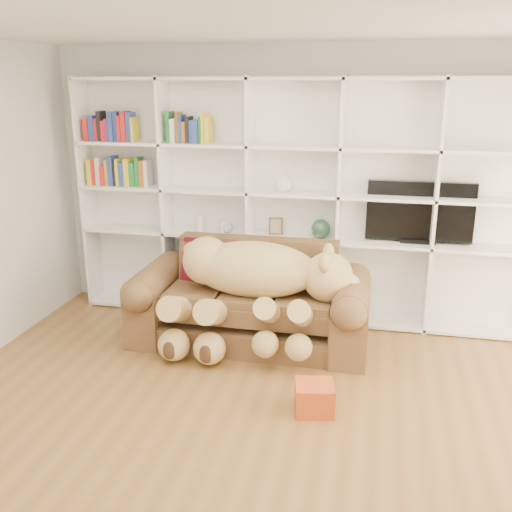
% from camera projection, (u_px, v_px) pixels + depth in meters
% --- Properties ---
extents(floor, '(5.00, 5.00, 0.00)m').
position_uv_depth(floor, '(238.00, 450.00, 3.79)').
color(floor, brown).
rests_on(floor, ground).
extents(ceiling, '(5.00, 5.00, 0.00)m').
position_uv_depth(ceiling, '(233.00, 11.00, 2.99)').
color(ceiling, white).
rests_on(ceiling, wall_back).
extents(wall_back, '(5.00, 0.02, 2.70)m').
position_uv_depth(wall_back, '(297.00, 185.00, 5.72)').
color(wall_back, silver).
rests_on(wall_back, floor).
extents(bookshelf, '(4.43, 0.35, 2.40)m').
position_uv_depth(bookshelf, '(271.00, 191.00, 5.66)').
color(bookshelf, white).
rests_on(bookshelf, floor).
extents(sofa, '(2.16, 0.93, 0.91)m').
position_uv_depth(sofa, '(251.00, 305.00, 5.32)').
color(sofa, brown).
rests_on(sofa, floor).
extents(teddy_bear, '(1.70, 0.91, 0.99)m').
position_uv_depth(teddy_bear, '(253.00, 282.00, 5.05)').
color(teddy_bear, '#E2C371').
rests_on(teddy_bear, sofa).
extents(throw_pillow, '(0.49, 0.36, 0.46)m').
position_uv_depth(throw_pillow, '(205.00, 262.00, 5.46)').
color(throw_pillow, '#611014').
rests_on(throw_pillow, sofa).
extents(gift_box, '(0.32, 0.31, 0.22)m').
position_uv_depth(gift_box, '(314.00, 398.00, 4.20)').
color(gift_box, '#D14D1B').
rests_on(gift_box, floor).
extents(tv, '(0.99, 0.18, 0.59)m').
position_uv_depth(tv, '(420.00, 213.00, 5.40)').
color(tv, black).
rests_on(tv, bookshelf).
extents(picture_frame, '(0.14, 0.04, 0.17)m').
position_uv_depth(picture_frame, '(276.00, 226.00, 5.69)').
color(picture_frame, brown).
rests_on(picture_frame, bookshelf).
extents(green_vase, '(0.19, 0.19, 0.19)m').
position_uv_depth(green_vase, '(321.00, 229.00, 5.60)').
color(green_vase, '#2A5333').
rests_on(green_vase, bookshelf).
extents(figurine_tall, '(0.10, 0.10, 0.17)m').
position_uv_depth(figurine_tall, '(199.00, 223.00, 5.86)').
color(figurine_tall, silver).
rests_on(figurine_tall, bookshelf).
extents(figurine_short, '(0.07, 0.07, 0.11)m').
position_uv_depth(figurine_short, '(223.00, 227.00, 5.82)').
color(figurine_short, silver).
rests_on(figurine_short, bookshelf).
extents(snow_globe, '(0.11, 0.11, 0.11)m').
position_uv_depth(snow_globe, '(227.00, 227.00, 5.80)').
color(snow_globe, silver).
rests_on(snow_globe, bookshelf).
extents(shelf_vase, '(0.21, 0.21, 0.18)m').
position_uv_depth(shelf_vase, '(283.00, 182.00, 5.55)').
color(shelf_vase, white).
rests_on(shelf_vase, bookshelf).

